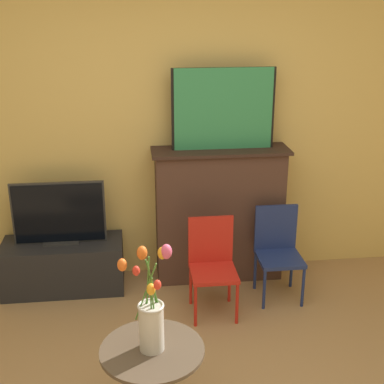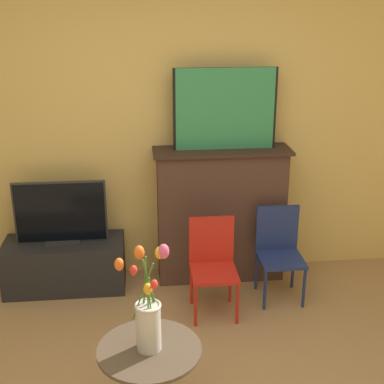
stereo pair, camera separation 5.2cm
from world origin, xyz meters
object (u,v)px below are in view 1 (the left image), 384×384
Objects in this scene: chair_red at (212,261)px; chair_blue at (278,247)px; vase_tulips at (151,314)px; tv_monitor at (59,214)px; painting at (223,109)px.

chair_red is 0.57m from chair_blue.
chair_red is 1.29× the size of vase_tulips.
tv_monitor is 0.99× the size of chair_red.
painting is 1.43× the size of vase_tulips.
painting reaches higher than tv_monitor.
tv_monitor is (-1.31, -0.07, -0.79)m from painting.
chair_blue is 1.75m from vase_tulips.
chair_red is at bearing -21.63° from tv_monitor.
painting is at bearing 137.10° from chair_blue.
painting is at bearing 69.06° from vase_tulips.
vase_tulips reaches higher than chair_red.
vase_tulips is (-1.05, -1.35, 0.34)m from chair_blue.
tv_monitor is at bearing 111.71° from vase_tulips.
vase_tulips reaches higher than tv_monitor.
chair_red is (-0.16, -0.53, -1.04)m from painting.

